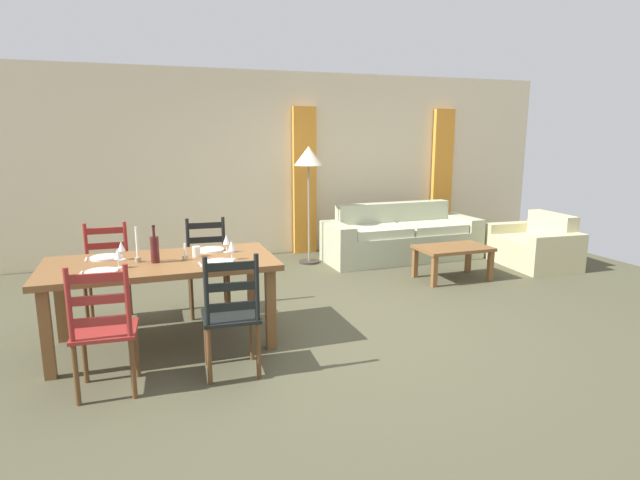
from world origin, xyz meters
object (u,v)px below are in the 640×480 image
Objects in this scene: coffee_cup_primary at (196,251)px; couch at (400,239)px; dining_chair_near_left at (104,330)px; wine_bottle at (155,249)px; armchair_upholstered at (536,247)px; dining_chair_far_left at (107,274)px; wine_glass_far_left at (121,247)px; coffee_table at (453,252)px; standing_lamp at (309,163)px; wine_glass_near_right at (232,247)px; dining_table at (161,271)px; wine_glass_far_right at (226,240)px; dining_chair_near_right at (231,315)px; dining_chair_far_right at (208,266)px; wine_glass_near_left at (118,255)px.

couch is (3.14, 2.11, -0.50)m from coffee_cup_primary.
couch is at bearing 37.31° from dining_chair_near_left.
armchair_upholstered is at bearing 13.74° from wine_bottle.
dining_chair_far_left is at bearing 91.77° from dining_chair_near_left.
wine_glass_far_left is 0.07× the size of couch.
coffee_table is (3.84, 0.80, -0.51)m from wine_glass_far_left.
standing_lamp is (2.52, 3.13, 0.93)m from dining_chair_near_left.
wine_glass_far_left is at bearing -137.43° from standing_lamp.
wine_glass_near_right is 4.72m from armchair_upholstered.
couch is at bearing 33.92° from coffee_cup_primary.
armchair_upholstered is at bearing 13.36° from dining_table.
dining_chair_far_left reaches higher than wine_glass_far_right.
dining_chair_near_left is at bearing -97.33° from wine_glass_far_left.
coffee_table is (3.08, 1.72, -0.12)m from dining_chair_near_right.
dining_chair_far_left is at bearing -160.47° from couch.
wine_glass_far_left is 0.89m from wine_glass_far_right.
dining_chair_near_right is at bearing -117.68° from standing_lamp.
dining_table is 1.57× the size of armchair_upholstered.
standing_lamp reaches higher than dining_chair_far_left.
standing_lamp reaches higher than coffee_cup_primary.
coffee_cup_primary is (0.73, 0.84, 0.32)m from dining_chair_near_left.
wine_glass_far_right reaches higher than coffee_table.
dining_chair_near_left reaches higher than couch.
coffee_cup_primary reaches higher than coffee_table.
dining_chair_near_left is at bearing -131.09° from coffee_cup_primary.
dining_chair_near_left is at bearing -120.59° from dining_chair_far_right.
wine_glass_near_right is at bearing -9.72° from wine_bottle.
armchair_upholstered is (4.48, 1.35, -0.61)m from wine_glass_near_right.
coffee_cup_primary is at bearing -127.94° from standing_lamp.
coffee_table is at bearing 15.15° from dining_table.
dining_chair_near_right is 1.81m from dining_chair_far_left.
wine_bottle is at bearing -166.26° from armchair_upholstered.
dining_chair_near_left is 1.56m from dining_chair_far_left.
coffee_cup_primary is (0.30, 0.06, 0.13)m from dining_table.
dining_table is 0.63m from wine_glass_near_right.
dining_table is 11.80× the size of wine_glass_near_left.
dining_chair_near_left reaches higher than coffee_table.
wine_glass_near_left and wine_glass_near_right have the same top height.
dining_chair_far_left is 5.96× the size of wine_glass_near_left.
wine_glass_far_right is 3.56m from couch.
wine_bottle is 0.30m from wine_glass_near_left.
dining_table is 1.98× the size of dining_chair_near_left.
dining_table is at bearing -164.85° from coffee_table.
standing_lamp is at bearing 48.40° from dining_table.
coffee_table is (3.86, 1.10, -0.51)m from wine_glass_near_left.
wine_bottle is at bearing -147.51° from couch.
armchair_upholstered is (4.48, 1.06, -0.61)m from wine_glass_far_right.
wine_bottle is 3.26m from standing_lamp.
wine_glass_far_left is 0.62m from coffee_cup_primary.
dining_chair_far_left is 4.01m from coffee_table.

